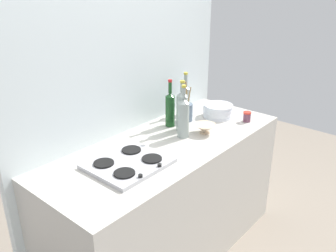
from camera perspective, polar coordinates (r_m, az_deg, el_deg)
name	(u,v)px	position (r m, az deg, el deg)	size (l,w,h in m)	color
ground_plane	(168,250)	(2.88, 0.00, -19.03)	(6.00, 6.00, 0.00)	gray
counter_block	(168,200)	(2.60, 0.00, -11.64)	(1.80, 0.70, 0.90)	beige
backsplash_panel	(127,101)	(2.54, -6.52, 3.93)	(1.90, 0.06, 2.21)	silver
stovetop_hob	(128,163)	(2.11, -6.32, -5.87)	(0.44, 0.38, 0.04)	#B2B2B7
plate_stack	(218,111)	(2.81, 7.90, 2.40)	(0.23, 0.23, 0.10)	white
wine_bottle_leftmost	(182,110)	(2.52, 2.24, 2.52)	(0.08, 0.08, 0.36)	gray
wine_bottle_mid_left	(183,117)	(2.41, 2.44, 1.41)	(0.08, 0.08, 0.37)	gray
wine_bottle_mid_right	(170,109)	(2.59, 0.33, 2.78)	(0.07, 0.07, 0.35)	#19471E
wine_bottle_rightmost	(185,99)	(2.81, 2.76, 4.31)	(0.07, 0.07, 0.34)	gray
mixing_bowl	(205,128)	(2.51, 5.86, -0.37)	(0.16, 0.16, 0.07)	beige
utensil_crock	(186,112)	(2.71, 2.95, 2.30)	(0.09, 0.09, 0.30)	slate
condiment_jar_front	(247,117)	(2.76, 12.42, 1.46)	(0.06, 0.06, 0.08)	#66384C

